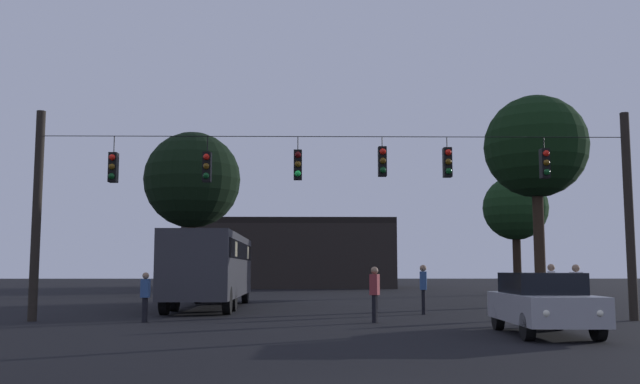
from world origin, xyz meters
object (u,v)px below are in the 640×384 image
(city_bus, at_px, (211,263))
(pedestrian_trailing, at_px, (145,294))
(tree_left_silhouette, at_px, (192,180))
(pedestrian_crossing_left, at_px, (577,289))
(pedestrian_near_bus, at_px, (552,287))
(pedestrian_far_side, at_px, (423,286))
(pedestrian_crossing_center, at_px, (375,291))
(pedestrian_crossing_right, at_px, (375,288))
(tree_right_far, at_px, (515,209))
(car_near_right, at_px, (543,302))
(tree_behind_building, at_px, (536,148))

(city_bus, distance_m, pedestrian_trailing, 7.77)
(tree_left_silhouette, bearing_deg, pedestrian_crossing_left, -54.56)
(pedestrian_near_bus, distance_m, pedestrian_far_side, 4.41)
(pedestrian_crossing_center, bearing_deg, tree_left_silhouette, 112.85)
(pedestrian_crossing_right, height_order, tree_right_far, tree_right_far)
(pedestrian_trailing, xyz_separation_m, pedestrian_far_side, (9.10, 3.52, 0.16))
(car_near_right, bearing_deg, pedestrian_near_bus, 68.81)
(pedestrian_crossing_center, height_order, pedestrian_near_bus, pedestrian_near_bus)
(pedestrian_near_bus, height_order, pedestrian_far_side, pedestrian_near_bus)
(pedestrian_crossing_left, bearing_deg, pedestrian_crossing_right, 142.61)
(pedestrian_crossing_left, distance_m, tree_behind_building, 11.07)
(pedestrian_crossing_right, relative_size, tree_left_silhouette, 0.16)
(tree_left_silhouette, bearing_deg, pedestrian_crossing_right, -60.70)
(car_near_right, height_order, tree_behind_building, tree_behind_building)
(pedestrian_near_bus, bearing_deg, pedestrian_crossing_right, 152.85)
(city_bus, distance_m, pedestrian_crossing_center, 10.05)
(pedestrian_far_side, distance_m, tree_left_silhouette, 22.62)
(tree_right_far, bearing_deg, pedestrian_crossing_right, -120.41)
(pedestrian_crossing_left, height_order, tree_right_far, tree_right_far)
(car_near_right, height_order, pedestrian_crossing_right, pedestrian_crossing_right)
(tree_left_silhouette, bearing_deg, pedestrian_trailing, -83.77)
(car_near_right, relative_size, pedestrian_far_side, 2.49)
(pedestrian_near_bus, xyz_separation_m, tree_behind_building, (2.12, 7.52, 6.01))
(tree_right_far, bearing_deg, car_near_right, -105.38)
(city_bus, xyz_separation_m, tree_behind_building, (14.24, 1.43, 5.16))
(city_bus, distance_m, pedestrian_near_bus, 13.59)
(pedestrian_near_bus, distance_m, tree_behind_building, 9.86)
(pedestrian_near_bus, relative_size, tree_left_silhouette, 0.17)
(car_near_right, xyz_separation_m, tree_left_silhouette, (-13.19, 26.24, 6.37))
(pedestrian_far_side, bearing_deg, pedestrian_near_bus, -26.56)
(pedestrian_near_bus, bearing_deg, car_near_right, -111.19)
(pedestrian_trailing, bearing_deg, tree_right_far, 51.28)
(tree_behind_building, bearing_deg, city_bus, -174.27)
(pedestrian_far_side, xyz_separation_m, tree_left_silhouette, (-11.50, 18.47, 6.16))
(car_near_right, xyz_separation_m, pedestrian_far_side, (-1.69, 7.77, 0.21))
(pedestrian_crossing_center, height_order, tree_left_silhouette, tree_left_silhouette)
(city_bus, xyz_separation_m, pedestrian_crossing_right, (6.54, -3.24, -0.94))
(pedestrian_crossing_right, distance_m, pedestrian_near_bus, 6.27)
(tree_left_silhouette, relative_size, tree_behind_building, 1.09)
(tree_left_silhouette, distance_m, tree_right_far, 20.70)
(car_near_right, xyz_separation_m, pedestrian_crossing_center, (-3.79, 3.94, 0.15))
(pedestrian_near_bus, height_order, tree_left_silhouette, tree_left_silhouette)
(car_near_right, xyz_separation_m, pedestrian_crossing_left, (2.47, 4.23, 0.20))
(pedestrian_crossing_right, distance_m, pedestrian_far_side, 1.87)
(pedestrian_crossing_left, xyz_separation_m, tree_right_far, (4.95, 22.74, 4.47))
(tree_behind_building, height_order, tree_right_far, tree_behind_building)
(tree_left_silhouette, xyz_separation_m, tree_right_far, (20.61, 0.73, -1.70))
(city_bus, xyz_separation_m, pedestrian_near_bus, (12.12, -6.10, -0.85))
(pedestrian_crossing_center, xyz_separation_m, pedestrian_crossing_right, (0.46, 4.72, -0.02))
(pedestrian_crossing_right, bearing_deg, tree_right_far, 59.59)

